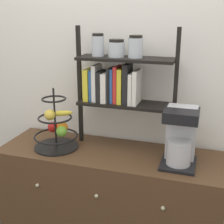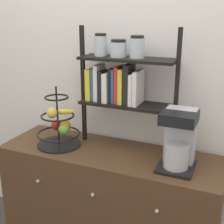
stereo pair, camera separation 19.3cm
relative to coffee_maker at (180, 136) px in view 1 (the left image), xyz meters
The scene contains 5 objects.
wall_back 0.62m from the coffee_maker, 146.23° to the left, with size 7.00×0.05×2.60m, color silver.
sideboard 0.73m from the coffee_maker, behind, with size 1.45×0.49×0.82m.
coffee_maker is the anchor object (origin of this frame).
fruit_stand 0.81m from the coffee_maker, behind, with size 0.29×0.29×0.41m.
shelf_hutch 0.54m from the coffee_maker, 161.66° to the left, with size 0.66×0.20×0.78m.
Camera 1 is at (0.58, -1.51, 1.69)m, focal length 50.00 mm.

